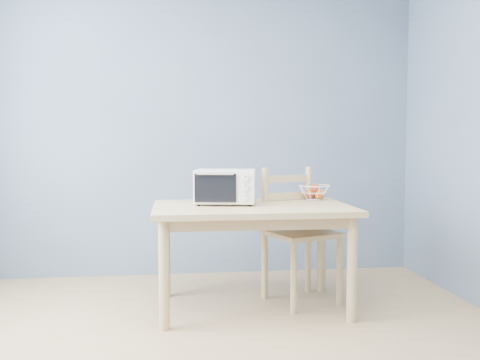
{
  "coord_description": "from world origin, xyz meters",
  "views": [
    {
      "loc": [
        -0.2,
        -2.6,
        1.2
      ],
      "look_at": [
        0.28,
        1.19,
        0.93
      ],
      "focal_mm": 40.0,
      "sensor_mm": 36.0,
      "label": 1
    }
  ],
  "objects": [
    {
      "name": "room",
      "position": [
        0.0,
        0.0,
        1.3
      ],
      "size": [
        4.01,
        4.51,
        2.61
      ],
      "color": "#A47E5B",
      "rests_on": "ground"
    },
    {
      "name": "fruit_basket",
      "position": [
        0.9,
        1.46,
        0.81
      ],
      "size": [
        0.28,
        0.28,
        0.13
      ],
      "rotation": [
        0.0,
        0.0,
        0.11
      ],
      "color": "white",
      "rests_on": "dining_table"
    },
    {
      "name": "dining_chair",
      "position": [
        0.73,
        1.31,
        0.5
      ],
      "size": [
        0.61,
        0.61,
        1.01
      ],
      "rotation": [
        0.0,
        0.0,
        0.36
      ],
      "color": "tan",
      "rests_on": "ground"
    },
    {
      "name": "dining_table",
      "position": [
        0.36,
        1.16,
        0.65
      ],
      "size": [
        1.4,
        0.9,
        0.75
      ],
      "color": "tan",
      "rests_on": "ground"
    },
    {
      "name": "toaster_oven",
      "position": [
        0.16,
        1.24,
        0.88
      ],
      "size": [
        0.48,
        0.37,
        0.25
      ],
      "rotation": [
        0.0,
        0.0,
        -0.19
      ],
      "color": "silver",
      "rests_on": "dining_table"
    }
  ]
}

